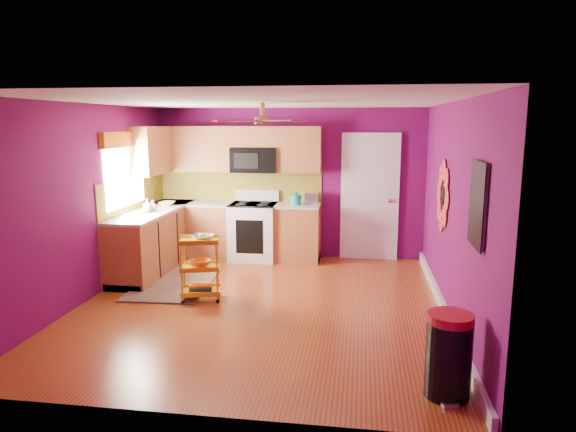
# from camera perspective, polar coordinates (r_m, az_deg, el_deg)

# --- Properties ---
(ground) EXTENTS (5.00, 5.00, 0.00)m
(ground) POSITION_cam_1_polar(r_m,az_deg,el_deg) (6.55, -3.01, -9.84)
(ground) COLOR maroon
(ground) RESTS_ON ground
(room_envelope) EXTENTS (4.54, 5.04, 2.52)m
(room_envelope) POSITION_cam_1_polar(r_m,az_deg,el_deg) (6.17, -2.90, 4.52)
(room_envelope) COLOR #610B50
(room_envelope) RESTS_ON ground
(lower_cabinets) EXTENTS (2.81, 2.31, 0.94)m
(lower_cabinets) POSITION_cam_1_polar(r_m,az_deg,el_deg) (8.45, -9.62, -2.28)
(lower_cabinets) COLOR brown
(lower_cabinets) RESTS_ON ground
(electric_range) EXTENTS (0.76, 0.66, 1.13)m
(electric_range) POSITION_cam_1_polar(r_m,az_deg,el_deg) (8.57, -3.83, -1.64)
(electric_range) COLOR white
(electric_range) RESTS_ON ground
(upper_cabinetry) EXTENTS (2.80, 2.30, 1.26)m
(upper_cabinetry) POSITION_cam_1_polar(r_m,az_deg,el_deg) (8.57, -8.50, 7.15)
(upper_cabinetry) COLOR brown
(upper_cabinetry) RESTS_ON ground
(left_window) EXTENTS (0.08, 1.35, 1.08)m
(left_window) POSITION_cam_1_polar(r_m,az_deg,el_deg) (7.88, -17.70, 6.06)
(left_window) COLOR white
(left_window) RESTS_ON ground
(panel_door) EXTENTS (0.95, 0.11, 2.15)m
(panel_door) POSITION_cam_1_polar(r_m,az_deg,el_deg) (8.58, 9.07, 1.94)
(panel_door) COLOR white
(panel_door) RESTS_ON ground
(right_wall_art) EXTENTS (0.04, 2.74, 1.04)m
(right_wall_art) POSITION_cam_1_polar(r_m,az_deg,el_deg) (5.83, 18.17, 1.82)
(right_wall_art) COLOR black
(right_wall_art) RESTS_ON ground
(ceiling_fan) EXTENTS (1.01, 1.01, 0.26)m
(ceiling_fan) POSITION_cam_1_polar(r_m,az_deg,el_deg) (6.35, -2.85, 10.63)
(ceiling_fan) COLOR #BF8C3F
(ceiling_fan) RESTS_ON ground
(shag_rug) EXTENTS (1.09, 1.69, 0.02)m
(shag_rug) POSITION_cam_1_polar(r_m,az_deg,el_deg) (7.52, -12.47, -7.30)
(shag_rug) COLOR black
(shag_rug) RESTS_ON ground
(rolling_cart) EXTENTS (0.56, 0.47, 0.89)m
(rolling_cart) POSITION_cam_1_polar(r_m,az_deg,el_deg) (6.68, -9.68, -5.46)
(rolling_cart) COLOR gold
(rolling_cart) RESTS_ON ground
(trash_can) EXTENTS (0.46, 0.47, 0.72)m
(trash_can) POSITION_cam_1_polar(r_m,az_deg,el_deg) (4.59, 17.41, -14.55)
(trash_can) COLOR black
(trash_can) RESTS_ON ground
(teal_kettle) EXTENTS (0.18, 0.18, 0.21)m
(teal_kettle) POSITION_cam_1_polar(r_m,az_deg,el_deg) (8.36, 0.86, 1.84)
(teal_kettle) COLOR #15A09D
(teal_kettle) RESTS_ON lower_cabinets
(toaster) EXTENTS (0.22, 0.15, 0.18)m
(toaster) POSITION_cam_1_polar(r_m,az_deg,el_deg) (8.48, 2.64, 2.00)
(toaster) COLOR beige
(toaster) RESTS_ON lower_cabinets
(soap_bottle_a) EXTENTS (0.09, 0.09, 0.20)m
(soap_bottle_a) POSITION_cam_1_polar(r_m,az_deg,el_deg) (7.93, -15.36, 1.14)
(soap_bottle_a) COLOR #EA3F72
(soap_bottle_a) RESTS_ON lower_cabinets
(soap_bottle_b) EXTENTS (0.13, 0.13, 0.17)m
(soap_bottle_b) POSITION_cam_1_polar(r_m,az_deg,el_deg) (8.02, -14.80, 1.13)
(soap_bottle_b) COLOR white
(soap_bottle_b) RESTS_ON lower_cabinets
(counter_dish) EXTENTS (0.25, 0.25, 0.06)m
(counter_dish) POSITION_cam_1_polar(r_m,az_deg,el_deg) (8.50, -13.31, 1.34)
(counter_dish) COLOR white
(counter_dish) RESTS_ON lower_cabinets
(counter_cup) EXTENTS (0.11, 0.11, 0.09)m
(counter_cup) POSITION_cam_1_polar(r_m,az_deg,el_deg) (7.88, -15.41, 0.67)
(counter_cup) COLOR white
(counter_cup) RESTS_ON lower_cabinets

